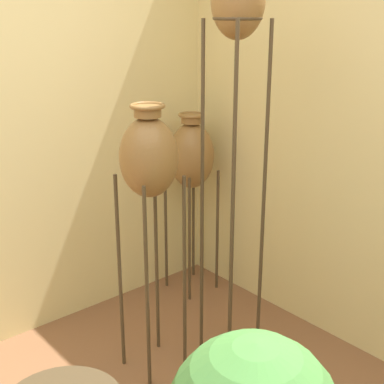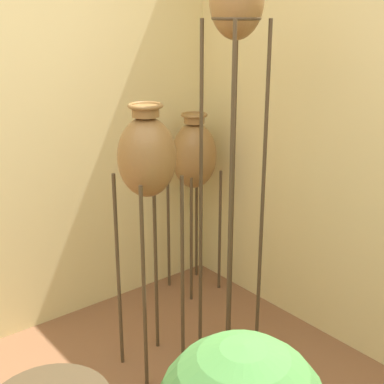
% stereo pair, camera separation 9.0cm
% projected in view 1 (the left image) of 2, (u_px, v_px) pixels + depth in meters
% --- Properties ---
extents(vase_stand_tall, '(0.26, 0.26, 2.24)m').
position_uv_depth(vase_stand_tall, '(238.00, 19.00, 2.55)').
color(vase_stand_tall, '#473823').
rests_on(vase_stand_tall, ground_plane).
extents(vase_stand_medium, '(0.30, 0.30, 1.49)m').
position_uv_depth(vase_stand_medium, '(149.00, 162.00, 2.66)').
color(vase_stand_medium, '#473823').
rests_on(vase_stand_medium, ground_plane).
extents(vase_stand_short, '(0.30, 0.30, 1.27)m').
position_uv_depth(vase_stand_short, '(191.00, 157.00, 3.59)').
color(vase_stand_short, '#473823').
rests_on(vase_stand_short, ground_plane).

